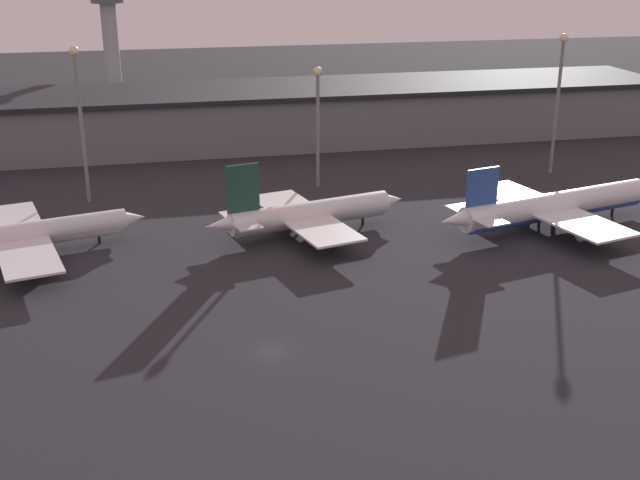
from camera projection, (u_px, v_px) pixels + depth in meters
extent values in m
plane|color=#26262B|center=(271.00, 351.00, 97.45)|extent=(600.00, 600.00, 0.00)
cube|color=slate|center=(200.00, 120.00, 193.93)|extent=(235.13, 28.63, 12.25)
cube|color=black|center=(198.00, 92.00, 191.58)|extent=(235.13, 30.63, 1.20)
cylinder|color=silver|center=(30.00, 233.00, 126.63)|extent=(30.16, 10.61, 3.70)
cylinder|color=silver|center=(31.00, 237.00, 126.86)|extent=(28.57, 9.72, 3.15)
cone|color=silver|center=(132.00, 218.00, 133.25)|extent=(5.14, 4.45, 3.52)
cube|color=silver|center=(20.00, 237.00, 126.18)|extent=(16.25, 36.71, 0.36)
cylinder|color=gray|center=(20.00, 225.00, 135.44)|extent=(4.43, 2.93, 2.04)
cylinder|color=gray|center=(36.00, 265.00, 118.54)|extent=(4.43, 2.93, 2.04)
cylinder|color=black|center=(99.00, 239.00, 131.88)|extent=(0.50, 0.50, 1.67)
cylinder|color=black|center=(21.00, 247.00, 128.20)|extent=(0.50, 0.50, 1.67)
cylinder|color=black|center=(23.00, 253.00, 125.71)|extent=(0.50, 0.50, 1.67)
cylinder|color=white|center=(311.00, 213.00, 135.36)|extent=(28.82, 10.50, 3.93)
cylinder|color=#ADB2B7|center=(311.00, 217.00, 135.60)|extent=(27.29, 9.59, 3.34)
cone|color=white|center=(390.00, 201.00, 141.71)|extent=(5.46, 4.73, 3.74)
cone|color=white|center=(223.00, 224.00, 128.83)|extent=(6.51, 4.62, 3.34)
cube|color=#1E4738|center=(243.00, 188.00, 128.36)|extent=(5.45, 1.67, 7.87)
cube|color=white|center=(241.00, 220.00, 129.99)|extent=(6.27, 11.15, 0.24)
cube|color=white|center=(303.00, 217.00, 134.94)|extent=(15.22, 30.45, 0.36)
cylinder|color=gray|center=(288.00, 210.00, 142.66)|extent=(4.71, 3.11, 2.16)
cylinder|color=gray|center=(329.00, 238.00, 128.86)|extent=(4.71, 3.11, 2.16)
cylinder|color=black|center=(363.00, 220.00, 140.46)|extent=(0.50, 0.50, 1.77)
cylinder|color=black|center=(299.00, 227.00, 137.09)|extent=(0.50, 0.50, 1.77)
cylinder|color=black|center=(307.00, 233.00, 134.44)|extent=(0.50, 0.50, 1.77)
cylinder|color=white|center=(556.00, 204.00, 138.40)|extent=(38.35, 13.14, 4.32)
cylinder|color=#2D519E|center=(556.00, 209.00, 138.66)|extent=(36.33, 12.06, 3.68)
cone|color=white|center=(457.00, 220.00, 129.82)|extent=(7.16, 5.08, 3.68)
cube|color=#2D519E|center=(482.00, 187.00, 129.96)|extent=(5.98, 1.80, 6.23)
cube|color=white|center=(477.00, 215.00, 131.26)|extent=(7.01, 12.72, 0.24)
cube|color=white|center=(547.00, 209.00, 137.80)|extent=(17.04, 34.76, 0.36)
cylinder|color=gray|center=(517.00, 201.00, 146.68)|extent=(5.18, 3.42, 2.38)
cylinder|color=gray|center=(591.00, 232.00, 130.88)|extent=(5.18, 3.42, 2.38)
cylinder|color=black|center=(612.00, 211.00, 144.99)|extent=(0.50, 0.50, 1.95)
cylinder|color=black|center=(539.00, 220.00, 140.17)|extent=(0.50, 0.50, 1.95)
cylinder|color=black|center=(553.00, 226.00, 137.25)|extent=(0.50, 0.50, 1.95)
cylinder|color=slate|center=(82.00, 130.00, 148.46)|extent=(0.70, 0.70, 27.80)
sphere|color=beige|center=(74.00, 51.00, 143.39)|extent=(1.80, 1.80, 1.80)
cylinder|color=slate|center=(318.00, 132.00, 158.38)|extent=(0.70, 0.70, 22.68)
sphere|color=beige|center=(318.00, 71.00, 154.20)|extent=(1.80, 1.80, 1.80)
cylinder|color=slate|center=(557.00, 109.00, 167.83)|extent=(0.70, 0.70, 27.76)
sphere|color=beige|center=(564.00, 38.00, 162.77)|extent=(1.80, 1.80, 1.80)
cylinder|color=#99999E|center=(112.00, 59.00, 228.01)|extent=(4.40, 4.40, 30.72)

